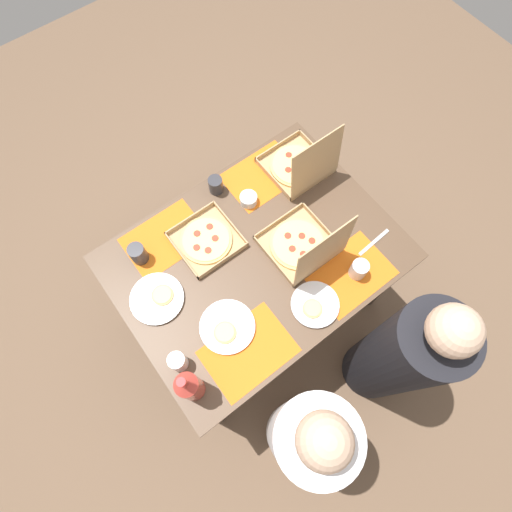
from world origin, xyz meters
TOP-DOWN VIEW (x-y plane):
  - ground_plane at (0.00, 0.00)m, footprint 6.00×6.00m
  - dining_table at (0.00, 0.00)m, footprint 1.25×0.94m
  - placemat_near_left at (-0.28, -0.32)m, footprint 0.36×0.26m
  - placemat_near_right at (0.28, -0.32)m, footprint 0.36×0.26m
  - placemat_far_left at (-0.28, 0.32)m, footprint 0.36×0.26m
  - placemat_far_right at (0.28, 0.32)m, footprint 0.36×0.26m
  - pizza_box_corner_left at (-0.44, -0.23)m, footprint 0.29×0.29m
  - pizza_box_corner_right at (-0.19, 0.10)m, footprint 0.29×0.30m
  - pizza_box_center at (0.14, -0.20)m, footprint 0.27×0.27m
  - plate_far_left at (0.29, 0.19)m, footprint 0.24×0.24m
  - plate_near_left at (0.46, -0.10)m, footprint 0.23×0.23m
  - plate_near_right at (-0.06, 0.34)m, footprint 0.21×0.21m
  - soda_bottle at (0.54, 0.31)m, footprint 0.09×0.09m
  - cup_clear_right at (0.42, -0.31)m, footprint 0.07×0.07m
  - cup_dark at (-0.06, -0.39)m, footprint 0.07×0.07m
  - cup_clear_left at (0.53, 0.19)m, footprint 0.07×0.07m
  - cup_red at (-0.31, 0.33)m, footprint 0.07×0.07m
  - condiment_bowl at (-0.14, -0.24)m, footprint 0.08×0.08m
  - fork_by_near_left at (-0.47, 0.27)m, footprint 0.19×0.03m
  - diner_left_seat at (-0.28, 0.73)m, footprint 0.32×0.32m
  - diner_right_seat at (0.28, 0.73)m, footprint 0.32×0.32m

SIDE VIEW (x-z plane):
  - ground_plane at x=0.00m, z-range 0.00..0.00m
  - diner_right_seat at x=0.28m, z-range -0.06..1.11m
  - diner_left_seat at x=-0.28m, z-range -0.06..1.16m
  - dining_table at x=0.00m, z-range 0.26..1.03m
  - placemat_near_left at x=-0.28m, z-range 0.77..0.77m
  - placemat_near_right at x=0.28m, z-range 0.77..0.77m
  - placemat_far_left at x=-0.28m, z-range 0.77..0.77m
  - placemat_far_right at x=0.28m, z-range 0.77..0.77m
  - fork_by_near_left at x=-0.47m, z-range 0.77..0.77m
  - plate_near_left at x=0.46m, z-range 0.76..0.79m
  - plate_far_left at x=0.29m, z-range 0.76..0.79m
  - plate_near_right at x=-0.06m, z-range 0.76..0.79m
  - pizza_box_center at x=0.14m, z-range 0.76..0.80m
  - condiment_bowl at x=-0.14m, z-range 0.77..0.82m
  - cup_dark at x=-0.06m, z-range 0.77..0.85m
  - cup_red at x=-0.31m, z-range 0.77..0.86m
  - pizza_box_corner_left at x=-0.44m, z-range 0.66..0.98m
  - pizza_box_corner_right at x=-0.19m, z-range 0.65..0.98m
  - cup_clear_right at x=0.42m, z-range 0.77..0.87m
  - cup_clear_left at x=0.53m, z-range 0.77..0.87m
  - soda_bottle at x=0.54m, z-range 0.74..1.06m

